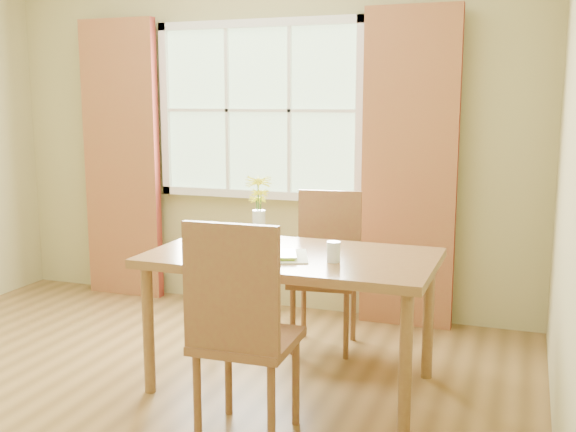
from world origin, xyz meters
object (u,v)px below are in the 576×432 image
(chair_near, at_px, (240,324))
(water_glass, at_px, (334,252))
(chair_far, at_px, (327,262))
(croissant_sandwich, at_px, (266,244))
(dining_table, at_px, (292,267))
(flower_vase, at_px, (259,203))

(chair_near, distance_m, water_glass, 0.70)
(chair_far, relative_size, croissant_sandwich, 6.20)
(croissant_sandwich, bearing_deg, dining_table, 54.16)
(croissant_sandwich, bearing_deg, flower_vase, 119.62)
(dining_table, bearing_deg, water_glass, -21.67)
(dining_table, xyz_separation_m, chair_near, (0.00, -0.71, -0.09))
(chair_near, relative_size, flower_vase, 2.72)
(chair_near, bearing_deg, chair_far, 89.01)
(chair_near, height_order, water_glass, chair_near)
(water_glass, bearing_deg, chair_near, -113.39)
(flower_vase, bearing_deg, dining_table, -37.79)
(chair_far, xyz_separation_m, croissant_sandwich, (-0.09, -0.84, 0.28))
(dining_table, xyz_separation_m, croissant_sandwich, (-0.10, -0.13, 0.15))
(croissant_sandwich, relative_size, water_glass, 1.52)
(croissant_sandwich, bearing_deg, water_glass, 5.67)
(dining_table, height_order, chair_far, chair_far)
(chair_far, xyz_separation_m, flower_vase, (-0.27, -0.49, 0.44))
(dining_table, height_order, water_glass, water_glass)
(chair_near, height_order, croissant_sandwich, chair_near)
(chair_near, distance_m, croissant_sandwich, 0.64)
(dining_table, xyz_separation_m, water_glass, (0.26, -0.11, 0.13))
(dining_table, relative_size, flower_vase, 3.98)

